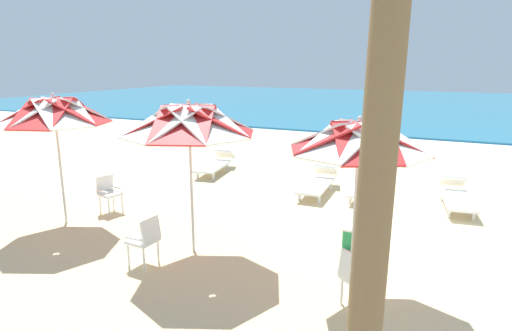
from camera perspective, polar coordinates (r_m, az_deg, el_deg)
ground_plane at (r=9.88m, az=21.86°, el=-7.64°), size 80.00×80.00×0.00m
sea at (r=38.84m, az=24.45°, el=7.33°), size 80.00×36.00×0.10m
surf_foam at (r=20.68m, az=23.68°, el=2.89°), size 80.00×0.70×0.01m
beach_umbrella_0 at (r=6.30m, az=13.59°, el=3.41°), size 2.08×2.08×2.68m
plastic_chair_0 at (r=6.31m, az=13.34°, el=-14.24°), size 0.62×0.63×0.87m
beach_umbrella_1 at (r=7.52m, az=-8.94°, el=5.82°), size 2.39×2.39×2.80m
plastic_chair_1 at (r=7.61m, az=-14.57°, el=-9.39°), size 0.50×0.47×0.87m
beach_umbrella_2 at (r=9.81m, az=-25.35°, el=6.45°), size 2.28×2.28×2.81m
plastic_chair_2 at (r=10.55m, az=-19.12°, el=-3.25°), size 0.55×0.53×0.87m
sun_lounger_0 at (r=11.37m, az=25.23°, el=-3.75°), size 0.92×2.21×0.62m
sun_lounger_1 at (r=11.56m, az=14.59°, el=-2.61°), size 0.68×2.16×0.62m
sun_lounger_2 at (r=11.57m, az=8.26°, el=-2.28°), size 0.71×2.17×0.62m
sun_lounger_3 at (r=13.66m, az=-5.46°, el=0.22°), size 0.94×2.21×0.62m
palm_tree_2 at (r=3.67m, az=16.91°, el=15.84°), size 2.44×3.14×5.90m
cooler_box at (r=8.35m, az=13.34°, el=-9.40°), size 0.50×0.34×0.40m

